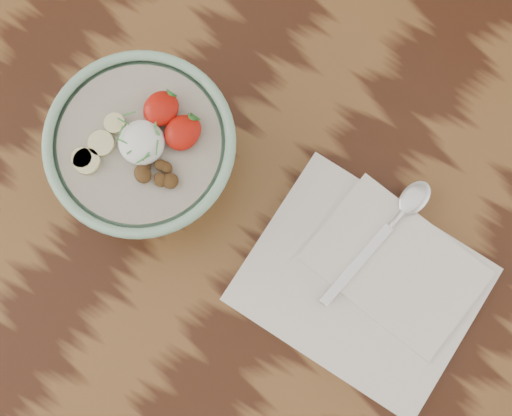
# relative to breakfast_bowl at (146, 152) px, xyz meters

# --- Properties ---
(table) EXTENTS (1.60, 0.90, 0.75)m
(table) POSITION_rel_breakfast_bowl_xyz_m (0.00, -0.01, -0.16)
(table) COLOR #33180C
(table) RESTS_ON ground
(breakfast_bowl) EXTENTS (0.21, 0.21, 0.14)m
(breakfast_bowl) POSITION_rel_breakfast_bowl_xyz_m (0.00, 0.00, 0.00)
(breakfast_bowl) COLOR #87B696
(breakfast_bowl) RESTS_ON table
(napkin) EXTENTS (0.27, 0.22, 0.02)m
(napkin) POSITION_rel_breakfast_bowl_xyz_m (0.29, 0.03, -0.06)
(napkin) COLOR white
(napkin) RESTS_ON table
(spoon) EXTENTS (0.04, 0.19, 0.01)m
(spoon) POSITION_rel_breakfast_bowl_xyz_m (0.28, 0.12, -0.05)
(spoon) COLOR silver
(spoon) RESTS_ON napkin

